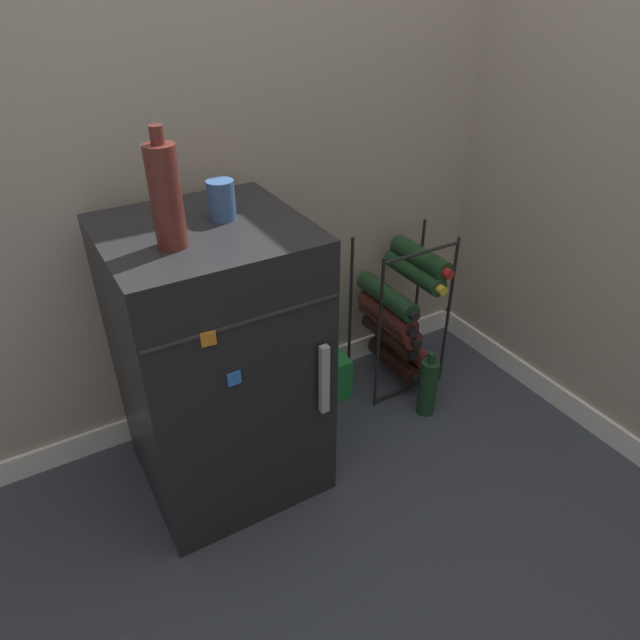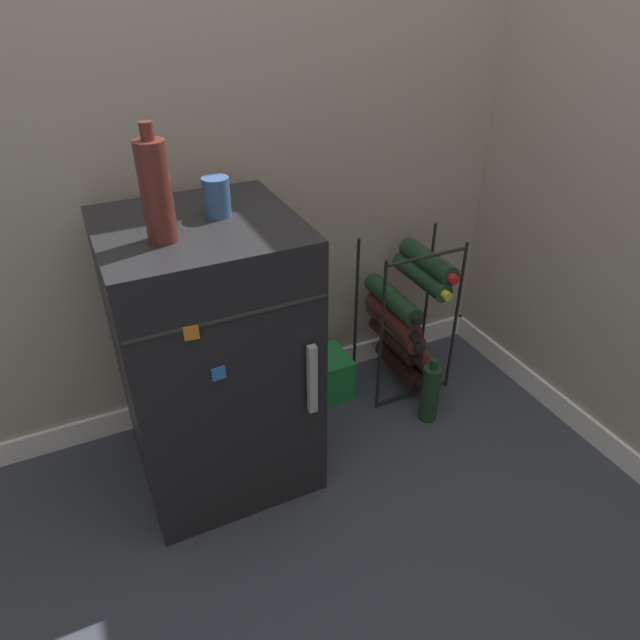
{
  "view_description": "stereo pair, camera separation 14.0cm",
  "coord_description": "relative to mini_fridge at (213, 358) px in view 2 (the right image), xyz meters",
  "views": [
    {
      "loc": [
        -0.8,
        -1.05,
        1.45
      ],
      "look_at": [
        0.01,
        0.33,
        0.43
      ],
      "focal_mm": 32.0,
      "sensor_mm": 36.0,
      "label": 1
    },
    {
      "loc": [
        -0.67,
        -1.11,
        1.45
      ],
      "look_at": [
        0.01,
        0.33,
        0.43
      ],
      "focal_mm": 32.0,
      "sensor_mm": 36.0,
      "label": 2
    }
  ],
  "objects": [
    {
      "name": "soda_box",
      "position": [
        0.43,
        0.19,
        -0.35
      ],
      "size": [
        0.25,
        0.18,
        0.17
      ],
      "color": "#1E7F38",
      "rests_on": "ground_plane"
    },
    {
      "name": "mini_fridge",
      "position": [
        0.0,
        0.0,
        0.0
      ],
      "size": [
        0.52,
        0.53,
        0.87
      ],
      "color": "black",
      "rests_on": "ground_plane"
    },
    {
      "name": "wine_rack",
      "position": [
        0.75,
        0.11,
        -0.12
      ],
      "size": [
        0.33,
        0.33,
        0.62
      ],
      "color": "black",
      "rests_on": "ground_plane"
    },
    {
      "name": "fridge_top_cup",
      "position": [
        0.07,
        0.02,
        0.49
      ],
      "size": [
        0.07,
        0.07,
        0.1
      ],
      "color": "#335184",
      "rests_on": "mini_fridge"
    },
    {
      "name": "loose_bottle_floor",
      "position": [
        0.74,
        -0.11,
        -0.32
      ],
      "size": [
        0.07,
        0.07,
        0.27
      ],
      "color": "#19381E",
      "rests_on": "ground_plane"
    },
    {
      "name": "fridge_top_bottle",
      "position": [
        -0.1,
        -0.07,
        0.56
      ],
      "size": [
        0.07,
        0.07,
        0.28
      ],
      "color": "#56231E",
      "rests_on": "mini_fridge"
    },
    {
      "name": "ground_plane",
      "position": [
        0.37,
        -0.27,
        -0.43
      ],
      "size": [
        14.0,
        14.0,
        0.0
      ],
      "primitive_type": "plane",
      "color": "#333842"
    },
    {
      "name": "wall_back",
      "position": [
        0.37,
        0.34,
        0.8
      ],
      "size": [
        6.66,
        0.07,
        2.5
      ],
      "color": "#9E9384",
      "rests_on": "ground_plane"
    }
  ]
}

